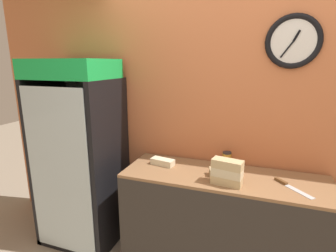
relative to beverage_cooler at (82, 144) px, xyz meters
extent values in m
cube|color=#D17547|center=(1.43, 0.32, 0.33)|extent=(5.20, 0.06, 2.70)
torus|color=black|center=(1.89, 0.28, 0.97)|extent=(0.43, 0.05, 0.43)
cylinder|color=white|center=(1.89, 0.28, 0.97)|extent=(0.35, 0.01, 0.35)
cube|color=black|center=(1.91, 0.27, 1.02)|extent=(0.05, 0.01, 0.09)
cube|color=black|center=(1.84, 0.27, 0.91)|extent=(0.09, 0.01, 0.13)
cube|color=#332D28|center=(1.43, -0.02, -0.58)|extent=(1.72, 0.58, 0.88)
cube|color=#8E6642|center=(1.43, -0.02, -0.13)|extent=(1.72, 0.58, 0.02)
cube|color=black|center=(0.00, 0.25, -0.18)|extent=(0.77, 0.04, 1.68)
cube|color=black|center=(-0.36, -0.04, -0.18)|extent=(0.05, 0.63, 1.68)
cube|color=black|center=(0.36, -0.04, -0.18)|extent=(0.05, 0.63, 1.68)
cube|color=black|center=(0.00, -0.04, -0.99)|extent=(0.77, 0.63, 0.05)
cube|color=white|center=(0.00, 0.23, -0.18)|extent=(0.67, 0.02, 1.58)
cube|color=silver|center=(0.00, -0.36, -0.18)|extent=(0.67, 0.01, 1.58)
cube|color=green|center=(0.00, -0.07, 0.75)|extent=(0.77, 0.57, 0.18)
cube|color=silver|center=(0.00, -0.06, -0.54)|extent=(0.65, 0.51, 0.01)
cube|color=silver|center=(0.00, -0.06, -0.17)|extent=(0.65, 0.51, 0.01)
cube|color=silver|center=(0.00, -0.06, 0.21)|extent=(0.65, 0.51, 0.01)
cylinder|color=#2D6B38|center=(-0.01, -0.27, -0.07)|extent=(0.07, 0.07, 0.17)
cylinder|color=#2D6B38|center=(-0.01, -0.27, 0.05)|extent=(0.03, 0.03, 0.07)
cylinder|color=gold|center=(0.12, -0.27, -0.47)|extent=(0.06, 0.06, 0.13)
cylinder|color=gold|center=(0.12, -0.27, -0.38)|extent=(0.03, 0.03, 0.06)
cylinder|color=#2D6B38|center=(0.10, -0.27, 0.30)|extent=(0.07, 0.07, 0.17)
cylinder|color=#2D6B38|center=(0.10, -0.27, 0.42)|extent=(0.03, 0.03, 0.07)
cylinder|color=#2D6B38|center=(0.25, -0.27, -0.08)|extent=(0.08, 0.08, 0.17)
cylinder|color=#2D6B38|center=(0.25, -0.27, 0.05)|extent=(0.03, 0.03, 0.07)
cylinder|color=#2D6B38|center=(-0.14, -0.27, -0.09)|extent=(0.07, 0.07, 0.14)
cylinder|color=#2D6B38|center=(-0.14, -0.27, 0.00)|extent=(0.03, 0.03, 0.06)
cylinder|color=#B2BCCC|center=(-0.16, -0.27, -0.48)|extent=(0.07, 0.07, 0.12)
cylinder|color=#B2BCCC|center=(-0.16, -0.27, -0.39)|extent=(0.03, 0.03, 0.05)
cylinder|color=#B2231E|center=(-0.07, -0.27, 0.30)|extent=(0.07, 0.07, 0.17)
cylinder|color=#B2231E|center=(-0.07, -0.27, 0.43)|extent=(0.03, 0.03, 0.07)
cylinder|color=orange|center=(-0.01, -0.27, -0.47)|extent=(0.07, 0.07, 0.12)
cylinder|color=orange|center=(-0.01, -0.27, -0.39)|extent=(0.03, 0.03, 0.05)
cylinder|color=navy|center=(0.07, -0.28, -0.09)|extent=(0.06, 0.06, 0.15)
cylinder|color=navy|center=(0.07, -0.28, 0.02)|extent=(0.02, 0.02, 0.06)
cylinder|color=#B2231E|center=(-0.23, -0.27, -0.08)|extent=(0.07, 0.07, 0.15)
cylinder|color=#B2231E|center=(-0.23, -0.27, 0.03)|extent=(0.03, 0.03, 0.07)
cube|color=tan|center=(1.48, -0.18, -0.08)|extent=(0.24, 0.14, 0.07)
cube|color=beige|center=(1.48, -0.18, -0.02)|extent=(0.25, 0.14, 0.07)
cube|color=tan|center=(1.48, -0.18, 0.05)|extent=(0.25, 0.15, 0.07)
cube|color=tan|center=(1.43, -0.02, -0.09)|extent=(0.26, 0.16, 0.06)
cube|color=beige|center=(0.86, 0.03, -0.09)|extent=(0.23, 0.13, 0.06)
cube|color=silver|center=(2.00, -0.13, -0.12)|extent=(0.19, 0.20, 0.00)
cube|color=brown|center=(1.88, 0.00, -0.11)|extent=(0.10, 0.10, 0.02)
cylinder|color=gold|center=(1.43, 0.20, -0.06)|extent=(0.08, 0.08, 0.12)
cylinder|color=#262628|center=(1.43, 0.20, 0.01)|extent=(0.08, 0.08, 0.01)
camera|label=1|loc=(1.67, -2.11, 0.81)|focal=28.00mm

